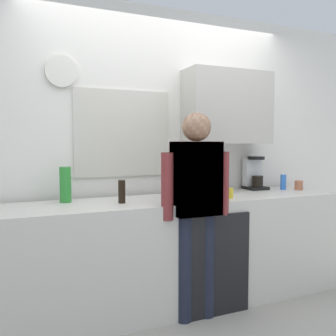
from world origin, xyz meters
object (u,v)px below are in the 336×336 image
at_px(coffee_maker, 254,175).
at_px(cup_yellow_cup, 229,193).
at_px(mixing_bowl, 212,190).
at_px(cup_terracotta_mug, 299,185).
at_px(dish_soap, 283,182).
at_px(bottle_clear_soda, 65,185).
at_px(bottle_dark_sauce, 122,192).
at_px(bottle_amber_beer, 205,187).
at_px(person_at_sink, 196,198).
at_px(person_guest, 196,198).

bearing_deg(coffee_maker, cup_yellow_cup, -143.80).
bearing_deg(mixing_bowl, cup_terracotta_mug, -2.97).
bearing_deg(mixing_bowl, dish_soap, 1.58).
bearing_deg(bottle_clear_soda, mixing_bowl, -4.24).
distance_m(bottle_dark_sauce, cup_yellow_cup, 0.91).
relative_size(bottle_amber_beer, bottle_clear_soda, 0.82).
bearing_deg(cup_terracotta_mug, cup_yellow_cup, -168.98).
distance_m(bottle_dark_sauce, person_at_sink, 0.58).
xyz_separation_m(bottle_dark_sauce, person_guest, (0.51, -0.27, -0.04)).
xyz_separation_m(bottle_clear_soda, person_guest, (0.91, -0.48, -0.09)).
bearing_deg(person_guest, dish_soap, -133.34).
bearing_deg(bottle_amber_beer, dish_soap, 17.24).
bearing_deg(bottle_amber_beer, bottle_dark_sauce, 162.79).
bearing_deg(cup_yellow_cup, dish_soap, 17.64).
relative_size(coffee_maker, cup_yellow_cup, 3.88).
bearing_deg(bottle_amber_beer, cup_terracotta_mug, 12.17).
height_order(bottle_clear_soda, person_guest, person_guest).
bearing_deg(dish_soap, bottle_dark_sauce, -175.44).
xyz_separation_m(coffee_maker, bottle_amber_beer, (-0.83, -0.49, -0.03)).
relative_size(bottle_clear_soda, person_guest, 0.17).
xyz_separation_m(bottle_dark_sauce, cup_yellow_cup, (0.90, -0.12, -0.05)).
height_order(cup_terracotta_mug, mixing_bowl, cup_terracotta_mug).
height_order(bottle_clear_soda, dish_soap, bottle_clear_soda).
height_order(cup_yellow_cup, mixing_bowl, cup_yellow_cup).
bearing_deg(cup_yellow_cup, bottle_dark_sauce, 172.55).
bearing_deg(bottle_dark_sauce, dish_soap, 4.56).
bearing_deg(bottle_clear_soda, coffee_maker, 2.57).
bearing_deg(bottle_amber_beer, coffee_maker, 30.41).
height_order(bottle_amber_beer, cup_terracotta_mug, bottle_amber_beer).
relative_size(bottle_clear_soda, person_at_sink, 0.17).
height_order(bottle_amber_beer, dish_soap, bottle_amber_beer).
xyz_separation_m(cup_terracotta_mug, person_at_sink, (-1.32, -0.33, -0.00)).
relative_size(bottle_amber_beer, cup_yellow_cup, 2.71).
relative_size(bottle_clear_soda, cup_terracotta_mug, 3.04).
relative_size(cup_yellow_cup, dish_soap, 0.47).
xyz_separation_m(bottle_clear_soda, cup_yellow_cup, (1.30, -0.32, -0.10)).
height_order(mixing_bowl, person_at_sink, person_at_sink).
height_order(bottle_amber_beer, person_at_sink, person_at_sink).
xyz_separation_m(bottle_dark_sauce, cup_terracotta_mug, (1.83, 0.06, -0.04)).
distance_m(bottle_amber_beer, cup_terracotta_mug, 1.23).
height_order(dish_soap, person_guest, person_guest).
bearing_deg(bottle_clear_soda, cup_yellow_cup, -14.04).
bearing_deg(person_guest, mixing_bowl, -105.74).
height_order(coffee_maker, person_guest, person_guest).
relative_size(cup_yellow_cup, person_at_sink, 0.05).
xyz_separation_m(cup_yellow_cup, mixing_bowl, (-0.03, 0.23, -0.00)).
xyz_separation_m(mixing_bowl, dish_soap, (0.83, 0.02, 0.04)).
bearing_deg(coffee_maker, mixing_bowl, -163.15).
distance_m(dish_soap, person_at_sink, 1.26).
distance_m(cup_terracotta_mug, person_at_sink, 1.36).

